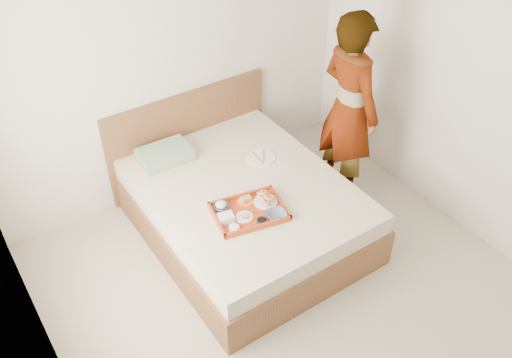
{
  "coord_description": "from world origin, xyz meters",
  "views": [
    {
      "loc": [
        -1.85,
        -1.99,
        3.47
      ],
      "look_at": [
        0.12,
        0.9,
        0.65
      ],
      "focal_mm": 38.62,
      "sensor_mm": 36.0,
      "label": 1
    }
  ],
  "objects": [
    {
      "name": "cheese_round",
      "position": [
        -0.29,
        0.59,
        0.56
      ],
      "size": [
        0.1,
        0.1,
        0.03
      ],
      "primitive_type": "cylinder",
      "rotation": [
        0.0,
        0.0,
        -0.21
      ],
      "color": "white",
      "rests_on": "tray"
    },
    {
      "name": "wall_left",
      "position": [
        -1.75,
        0.0,
        1.3
      ],
      "size": [
        0.01,
        4.0,
        2.6
      ],
      "primitive_type": "cube",
      "color": "silver",
      "rests_on": "ground"
    },
    {
      "name": "navy_bowl_big",
      "position": [
        0.06,
        0.53,
        0.56
      ],
      "size": [
        0.19,
        0.19,
        0.04
      ],
      "primitive_type": "imported",
      "rotation": [
        0.0,
        0.0,
        -0.21
      ],
      "color": "navy",
      "rests_on": "tray"
    },
    {
      "name": "wall_right",
      "position": [
        1.75,
        0.0,
        1.3
      ],
      "size": [
        0.01,
        4.0,
        2.6
      ],
      "primitive_type": "cube",
      "color": "silver",
      "rests_on": "ground"
    },
    {
      "name": "bread_plate",
      "position": [
        -0.04,
        0.81,
        0.55
      ],
      "size": [
        0.16,
        0.16,
        0.01
      ],
      "primitive_type": "cylinder",
      "rotation": [
        0.0,
        0.0,
        -0.21
      ],
      "color": "orange",
      "rests_on": "tray"
    },
    {
      "name": "bed",
      "position": [
        0.07,
        1.0,
        0.27
      ],
      "size": [
        1.65,
        2.0,
        0.53
      ],
      "primitive_type": "cube",
      "color": "brown",
      "rests_on": "ground"
    },
    {
      "name": "plastic_tub",
      "position": [
        -0.29,
        0.72,
        0.57
      ],
      "size": [
        0.13,
        0.12,
        0.05
      ],
      "primitive_type": "cube",
      "rotation": [
        0.0,
        0.0,
        -0.21
      ],
      "color": "silver",
      "rests_on": "tray"
    },
    {
      "name": "wall_back",
      "position": [
        0.0,
        2.0,
        1.3
      ],
      "size": [
        3.5,
        0.01,
        2.6
      ],
      "primitive_type": "cube",
      "color": "silver",
      "rests_on": "ground"
    },
    {
      "name": "ground",
      "position": [
        0.0,
        0.0,
        0.0
      ],
      "size": [
        3.5,
        4.0,
        0.01
      ],
      "primitive_type": "cube",
      "color": "#BFB7A2",
      "rests_on": "ground"
    },
    {
      "name": "salad_bowl",
      "position": [
        -0.25,
        0.85,
        0.56
      ],
      "size": [
        0.15,
        0.15,
        0.04
      ],
      "primitive_type": "imported",
      "rotation": [
        0.0,
        0.0,
        -0.21
      ],
      "color": "navy",
      "rests_on": "tray"
    },
    {
      "name": "headboard",
      "position": [
        0.07,
        1.97,
        0.47
      ],
      "size": [
        1.65,
        0.06,
        0.95
      ],
      "primitive_type": "cube",
      "color": "brown",
      "rests_on": "ground"
    },
    {
      "name": "dinner_plate",
      "position": [
        0.4,
        1.24,
        0.54
      ],
      "size": [
        0.34,
        0.34,
        0.01
      ],
      "primitive_type": "cylinder",
      "rotation": [
        0.0,
        0.0,
        -0.41
      ],
      "color": "white",
      "rests_on": "bed"
    },
    {
      "name": "pillow",
      "position": [
        -0.31,
        1.7,
        0.58
      ],
      "size": [
        0.46,
        0.32,
        0.11
      ],
      "primitive_type": "cube",
      "rotation": [
        0.0,
        0.0,
        -0.03
      ],
      "color": "#87A480",
      "rests_on": "bed"
    },
    {
      "name": "person",
      "position": [
        1.17,
        0.99,
        0.91
      ],
      "size": [
        0.45,
        0.67,
        1.81
      ],
      "primitive_type": "imported",
      "rotation": [
        0.0,
        0.0,
        1.55
      ],
      "color": "silver",
      "rests_on": "ground"
    },
    {
      "name": "prawn_plate",
      "position": [
        0.09,
        0.72,
        0.55
      ],
      "size": [
        0.23,
        0.23,
        0.01
      ],
      "primitive_type": "cylinder",
      "rotation": [
        0.0,
        0.0,
        -0.21
      ],
      "color": "white",
      "rests_on": "tray"
    },
    {
      "name": "sauce_dish",
      "position": [
        -0.07,
        0.54,
        0.56
      ],
      "size": [
        0.1,
        0.1,
        0.03
      ],
      "primitive_type": "cylinder",
      "rotation": [
        0.0,
        0.0,
        -0.21
      ],
      "color": "black",
      "rests_on": "tray"
    },
    {
      "name": "meat_plate",
      "position": [
        -0.15,
        0.66,
        0.55
      ],
      "size": [
        0.16,
        0.16,
        0.01
      ],
      "primitive_type": "cylinder",
      "rotation": [
        0.0,
        0.0,
        -0.21
      ],
      "color": "white",
      "rests_on": "tray"
    },
    {
      "name": "tray",
      "position": [
        -0.09,
        0.69,
        0.56
      ],
      "size": [
        0.63,
        0.51,
        0.05
      ],
      "primitive_type": "cube",
      "rotation": [
        0.0,
        0.0,
        -0.21
      ],
      "color": "#B22F1A",
      "rests_on": "bed"
    }
  ]
}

